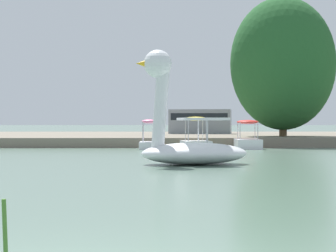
% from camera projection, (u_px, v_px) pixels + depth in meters
% --- Properties ---
extents(shore_bank_far, '(148.77, 22.58, 0.51)m').
position_uv_depth(shore_bank_far, '(145.00, 138.00, 43.01)').
color(shore_bank_far, slate).
rests_on(shore_bank_far, ground_plane).
extents(swan_boat, '(3.65, 2.44, 3.57)m').
position_uv_depth(swan_boat, '(187.00, 137.00, 19.10)').
color(swan_boat, white).
rests_on(swan_boat, ground_plane).
extents(pedal_boat_pink, '(0.97, 1.84, 1.47)m').
position_uv_depth(pedal_boat_pink, '(149.00, 141.00, 30.32)').
color(pedal_boat_pink, white).
rests_on(pedal_boat_pink, ground_plane).
extents(pedal_boat_yellow, '(1.52, 2.27, 1.61)m').
position_uv_depth(pedal_boat_yellow, '(196.00, 140.00, 30.62)').
color(pedal_boat_yellow, white).
rests_on(pedal_boat_yellow, ground_plane).
extents(pedal_boat_red, '(1.28, 2.28, 1.45)m').
position_uv_depth(pedal_boat_red, '(248.00, 140.00, 30.81)').
color(pedal_boat_red, white).
rests_on(pedal_boat_red, ground_plane).
extents(tree_willow_near_path, '(7.43, 6.79, 8.13)m').
position_uv_depth(tree_willow_near_path, '(283.00, 64.00, 35.70)').
color(tree_willow_near_path, brown).
rests_on(tree_willow_near_path, shore_bank_far).
extents(parked_van, '(4.61, 2.58, 1.74)m').
position_uv_depth(parked_van, '(200.00, 121.00, 43.80)').
color(parked_van, gray).
rests_on(parked_van, shore_bank_far).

